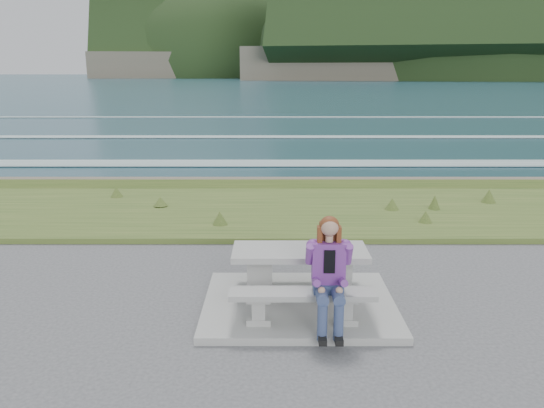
# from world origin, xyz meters

# --- Properties ---
(concrete_slab) EXTENTS (2.60, 2.10, 0.10)m
(concrete_slab) POSITION_xyz_m (0.00, 0.00, 0.05)
(concrete_slab) COLOR #A8A9A3
(concrete_slab) RESTS_ON ground
(picnic_table) EXTENTS (1.80, 0.75, 0.75)m
(picnic_table) POSITION_xyz_m (0.00, 0.00, 0.68)
(picnic_table) COLOR #A8A9A3
(picnic_table) RESTS_ON concrete_slab
(bench_landward) EXTENTS (1.80, 0.35, 0.45)m
(bench_landward) POSITION_xyz_m (0.00, -0.70, 0.45)
(bench_landward) COLOR #A8A9A3
(bench_landward) RESTS_ON concrete_slab
(bench_seaward) EXTENTS (1.80, 0.35, 0.45)m
(bench_seaward) POSITION_xyz_m (0.00, 0.70, 0.45)
(bench_seaward) COLOR #A8A9A3
(bench_seaward) RESTS_ON concrete_slab
(grass_verge) EXTENTS (160.00, 4.50, 0.22)m
(grass_verge) POSITION_xyz_m (0.00, 5.00, 0.00)
(grass_verge) COLOR #345520
(grass_verge) RESTS_ON ground
(shore_drop) EXTENTS (160.00, 0.80, 2.20)m
(shore_drop) POSITION_xyz_m (0.00, 7.90, 0.00)
(shore_drop) COLOR #665F4D
(shore_drop) RESTS_ON ground
(ocean) EXTENTS (1600.00, 1600.00, 0.09)m
(ocean) POSITION_xyz_m (0.00, 25.09, -1.74)
(ocean) COLOR #1D4554
(ocean) RESTS_ON ground
(headland_range) EXTENTS (729.83, 363.95, 189.50)m
(headland_range) POSITION_xyz_m (190.39, 398.38, 9.91)
(headland_range) COLOR #665F4D
(headland_range) RESTS_ON ground
(seated_woman) EXTENTS (0.40, 0.69, 1.40)m
(seated_woman) POSITION_xyz_m (0.31, -0.83, 0.61)
(seated_woman) COLOR navy
(seated_woman) RESTS_ON concrete_slab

